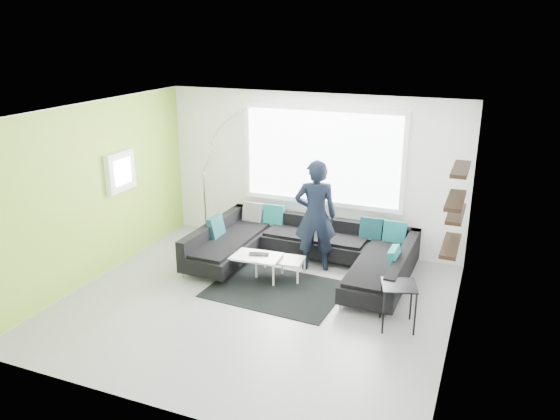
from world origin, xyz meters
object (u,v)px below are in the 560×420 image
at_px(sectional_sofa, 302,253).
at_px(laptop, 258,255).
at_px(person, 315,216).
at_px(coffee_table, 267,266).
at_px(arc_lamp, 203,171).
at_px(side_table, 398,306).

distance_m(sectional_sofa, laptop, 0.75).
bearing_deg(sectional_sofa, person, 51.44).
bearing_deg(laptop, coffee_table, 23.75).
xyz_separation_m(arc_lamp, laptop, (1.72, -1.34, -0.90)).
relative_size(sectional_sofa, coffee_table, 3.06).
height_order(sectional_sofa, arc_lamp, arc_lamp).
distance_m(side_table, person, 2.22).
bearing_deg(side_table, person, 140.13).
relative_size(coffee_table, side_table, 1.84).
xyz_separation_m(sectional_sofa, coffee_table, (-0.46, -0.40, -0.14)).
distance_m(coffee_table, side_table, 2.38).
height_order(coffee_table, laptop, laptop).
xyz_separation_m(side_table, laptop, (-2.36, 0.69, 0.08)).
bearing_deg(person, laptop, 23.56).
xyz_separation_m(coffee_table, side_table, (2.25, -0.77, 0.12)).
distance_m(arc_lamp, laptop, 2.36).
bearing_deg(arc_lamp, person, -29.74).
xyz_separation_m(arc_lamp, side_table, (4.08, -2.02, -0.98)).
bearing_deg(arc_lamp, laptop, -52.44).
height_order(coffee_table, arc_lamp, arc_lamp).
xyz_separation_m(sectional_sofa, laptop, (-0.57, -0.49, 0.06)).
height_order(side_table, person, person).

